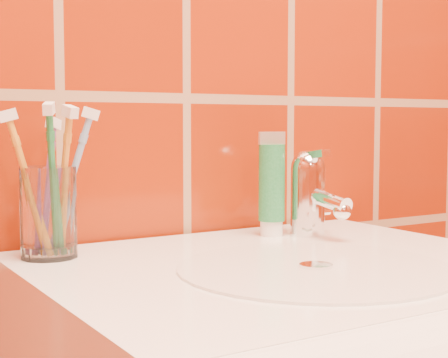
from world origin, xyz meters
TOP-DOWN VIEW (x-y plane):
  - glass_tumbler at (-0.23, 1.12)m, footprint 0.07×0.07m
  - toothpaste_tube at (0.09, 1.12)m, footprint 0.04×0.04m
  - faucet at (0.14, 1.09)m, footprint 0.05×0.11m
  - toothbrush_0 at (-0.20, 1.12)m, footprint 0.11×0.10m
  - toothbrush_1 at (-0.22, 1.10)m, footprint 0.08×0.10m
  - toothbrush_2 at (-0.22, 1.14)m, footprint 0.09×0.09m
  - toothbrush_3 at (-0.25, 1.12)m, footprint 0.09×0.08m
  - toothbrush_4 at (-0.21, 1.11)m, footprint 0.05×0.10m

SIDE VIEW (x-z plane):
  - glass_tumbler at x=-0.23m, z-range 0.85..0.96m
  - faucet at x=0.14m, z-range 0.85..0.97m
  - toothpaste_tube at x=0.09m, z-range 0.85..0.99m
  - toothbrush_2 at x=-0.22m, z-range 0.84..1.02m
  - toothbrush_3 at x=-0.25m, z-range 0.85..1.03m
  - toothbrush_0 at x=-0.20m, z-range 0.84..1.03m
  - toothbrush_4 at x=-0.21m, z-range 0.84..1.03m
  - toothbrush_1 at x=-0.22m, z-range 0.84..1.04m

